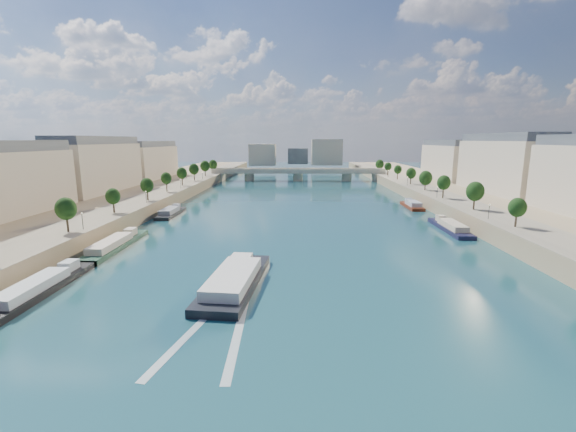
{
  "coord_description": "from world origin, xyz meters",
  "views": [
    {
      "loc": [
        -0.18,
        -20.23,
        26.57
      ],
      "look_at": [
        -2.88,
        88.33,
        5.0
      ],
      "focal_mm": 24.0,
      "sensor_mm": 36.0,
      "label": 1
    }
  ],
  "objects": [
    {
      "name": "ground",
      "position": [
        0.0,
        100.0,
        0.0
      ],
      "size": [
        700.0,
        700.0,
        0.0
      ],
      "primitive_type": "plane",
      "color": "#0D2E3D",
      "rests_on": "ground"
    },
    {
      "name": "quay_left",
      "position": [
        -72.0,
        100.0,
        2.5
      ],
      "size": [
        44.0,
        520.0,
        5.0
      ],
      "primitive_type": "cube",
      "color": "#9E8460",
      "rests_on": "ground"
    },
    {
      "name": "quay_right",
      "position": [
        72.0,
        100.0,
        2.5
      ],
      "size": [
        44.0,
        520.0,
        5.0
      ],
      "primitive_type": "cube",
      "color": "#9E8460",
      "rests_on": "ground"
    },
    {
      "name": "pave_left",
      "position": [
        -57.0,
        100.0,
        5.05
      ],
      "size": [
        14.0,
        520.0,
        0.1
      ],
      "primitive_type": "cube",
      "color": "gray",
      "rests_on": "quay_left"
    },
    {
      "name": "pave_right",
      "position": [
        57.0,
        100.0,
        5.05
      ],
      "size": [
        14.0,
        520.0,
        0.1
      ],
      "primitive_type": "cube",
      "color": "gray",
      "rests_on": "quay_right"
    },
    {
      "name": "trees_left",
      "position": [
        -55.0,
        102.0,
        10.48
      ],
      "size": [
        4.8,
        268.8,
        8.26
      ],
      "color": "#382B1E",
      "rests_on": "ground"
    },
    {
      "name": "trees_right",
      "position": [
        55.0,
        110.0,
        10.48
      ],
      "size": [
        4.8,
        268.8,
        8.26
      ],
      "color": "#382B1E",
      "rests_on": "ground"
    },
    {
      "name": "lamps_left",
      "position": [
        -52.5,
        90.0,
        7.78
      ],
      "size": [
        0.36,
        200.36,
        4.28
      ],
      "color": "black",
      "rests_on": "ground"
    },
    {
      "name": "lamps_right",
      "position": [
        52.5,
        105.0,
        7.78
      ],
      "size": [
        0.36,
        200.36,
        4.28
      ],
      "color": "black",
      "rests_on": "ground"
    },
    {
      "name": "buildings_left",
      "position": [
        -85.0,
        112.0,
        16.45
      ],
      "size": [
        16.0,
        226.0,
        23.2
      ],
      "color": "beige",
      "rests_on": "ground"
    },
    {
      "name": "buildings_right",
      "position": [
        85.0,
        112.0,
        16.45
      ],
      "size": [
        16.0,
        226.0,
        23.2
      ],
      "color": "beige",
      "rests_on": "ground"
    },
    {
      "name": "skyline",
      "position": [
        3.19,
        319.52,
        14.66
      ],
      "size": [
        79.0,
        42.0,
        22.0
      ],
      "color": "beige",
      "rests_on": "ground"
    },
    {
      "name": "bridge",
      "position": [
        0.0,
        232.62,
        5.08
      ],
      "size": [
        112.0,
        12.0,
        8.15
      ],
      "color": "#C1B79E",
      "rests_on": "ground"
    },
    {
      "name": "tour_barge",
      "position": [
        -11.67,
        46.78,
        1.1
      ],
      "size": [
        10.72,
        29.36,
        3.9
      ],
      "rotation": [
        0.0,
        0.0,
        -0.09
      ],
      "color": "black",
      "rests_on": "ground"
    },
    {
      "name": "wake",
      "position": [
        -11.67,
        30.2,
        0.02
      ],
      "size": [
        10.74,
        26.03,
        0.04
      ],
      "color": "silver",
      "rests_on": "ground"
    },
    {
      "name": "moored_barges_left",
      "position": [
        -45.5,
        43.61,
        0.84
      ],
      "size": [
        5.0,
        158.46,
        3.6
      ],
      "color": "#161E32",
      "rests_on": "ground"
    },
    {
      "name": "moored_barges_right",
      "position": [
        45.5,
        55.2,
        0.84
      ],
      "size": [
        5.0,
        163.34,
        3.6
      ],
      "color": "black",
      "rests_on": "ground"
    }
  ]
}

